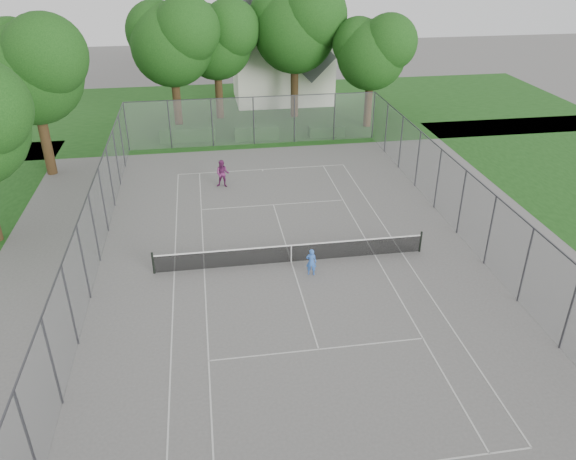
{
  "coord_description": "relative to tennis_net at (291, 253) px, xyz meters",
  "views": [
    {
      "loc": [
        -3.72,
        -22.53,
        13.9
      ],
      "look_at": [
        0.0,
        1.0,
        1.2
      ],
      "focal_mm": 35.0,
      "sensor_mm": 36.0,
      "label": 1
    }
  ],
  "objects": [
    {
      "name": "woman_player",
      "position": [
        -2.7,
        9.49,
        0.34
      ],
      "size": [
        0.96,
        0.83,
        1.71
      ],
      "primitive_type": "imported",
      "rotation": [
        0.0,
        0.0,
        -0.25
      ],
      "color": "#6E245B",
      "rests_on": "ground"
    },
    {
      "name": "tree_far_right",
      "position": [
        9.52,
        19.88,
        5.48
      ],
      "size": [
        6.07,
        5.54,
        8.72
      ],
      "color": "#362413",
      "rests_on": "ground"
    },
    {
      "name": "tree_side_back",
      "position": [
        -13.47,
        13.3,
        6.37
      ],
      "size": [
        6.97,
        6.36,
        10.02
      ],
      "color": "#362413",
      "rests_on": "ground"
    },
    {
      "name": "hedge_right",
      "position": [
        5.64,
        17.98,
        -0.11
      ],
      "size": [
        2.7,
        0.99,
        0.81
      ],
      "primitive_type": "cube",
      "color": "#194616",
      "rests_on": "ground"
    },
    {
      "name": "house",
      "position": [
        3.88,
        29.09,
        3.8
      ],
      "size": [
        8.6,
        6.66,
        10.7
      ],
      "color": "white",
      "rests_on": "ground"
    },
    {
      "name": "hedge_left",
      "position": [
        -4.83,
        18.67,
        0.0
      ],
      "size": [
        4.12,
        1.24,
        1.03
      ],
      "primitive_type": "cube",
      "color": "#194616",
      "rests_on": "ground"
    },
    {
      "name": "perimeter_fence",
      "position": [
        0.0,
        0.0,
        1.3
      ],
      "size": [
        18.08,
        34.08,
        3.52
      ],
      "color": "#38383D",
      "rests_on": "ground"
    },
    {
      "name": "tree_far_left",
      "position": [
        -5.43,
        21.53,
        6.39
      ],
      "size": [
        6.99,
        6.38,
        10.04
      ],
      "color": "#362413",
      "rests_on": "ground"
    },
    {
      "name": "court_markings",
      "position": [
        0.0,
        0.0,
        -0.5
      ],
      "size": [
        11.03,
        23.83,
        0.01
      ],
      "color": "beige",
      "rests_on": "ground"
    },
    {
      "name": "ground",
      "position": [
        0.0,
        0.0,
        -0.51
      ],
      "size": [
        120.0,
        120.0,
        0.0
      ],
      "primitive_type": "plane",
      "color": "#605E5B",
      "rests_on": "ground"
    },
    {
      "name": "hedge_mid",
      "position": [
        0.29,
        18.09,
        0.01
      ],
      "size": [
        3.29,
        0.94,
        1.03
      ],
      "primitive_type": "cube",
      "color": "#194616",
      "rests_on": "ground"
    },
    {
      "name": "girl_player",
      "position": [
        0.72,
        -1.2,
        0.15
      ],
      "size": [
        0.55,
        0.43,
        1.32
      ],
      "primitive_type": "imported",
      "rotation": [
        0.0,
        0.0,
        2.87
      ],
      "color": "blue",
      "rests_on": "ground"
    },
    {
      "name": "tennis_net",
      "position": [
        0.0,
        0.0,
        0.0
      ],
      "size": [
        12.87,
        0.1,
        1.1
      ],
      "color": "black",
      "rests_on": "ground"
    },
    {
      "name": "tree_far_midright",
      "position": [
        4.21,
        23.5,
        6.9
      ],
      "size": [
        7.5,
        6.85,
        10.79
      ],
      "color": "#362413",
      "rests_on": "ground"
    },
    {
      "name": "grass_far",
      "position": [
        0.0,
        26.0,
        -0.51
      ],
      "size": [
        60.0,
        20.0,
        0.0
      ],
      "primitive_type": "cube",
      "color": "#194513",
      "rests_on": "ground"
    },
    {
      "name": "tree_far_midleft",
      "position": [
        -2.06,
        24.04,
        6.03
      ],
      "size": [
        6.62,
        6.05,
        9.52
      ],
      "color": "#362413",
      "rests_on": "ground"
    }
  ]
}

